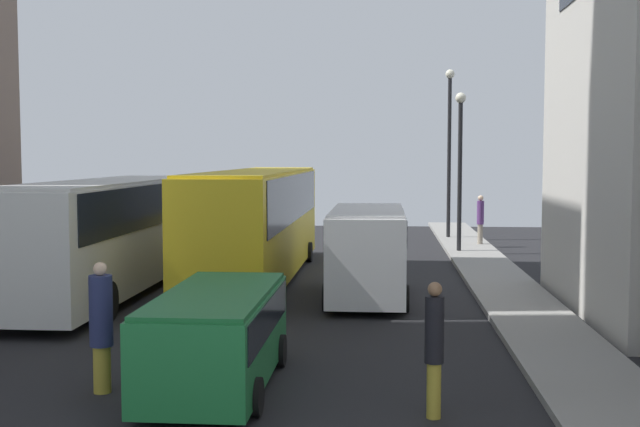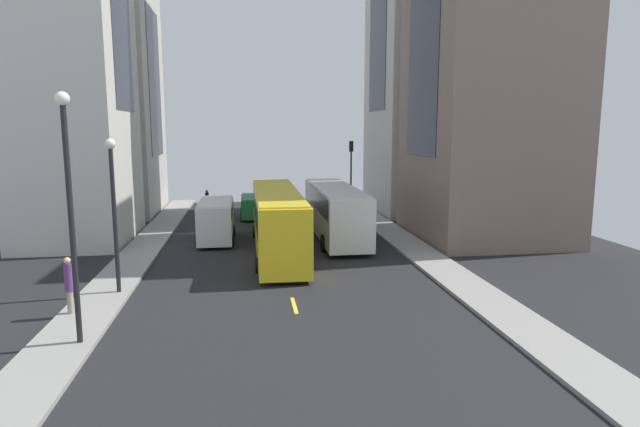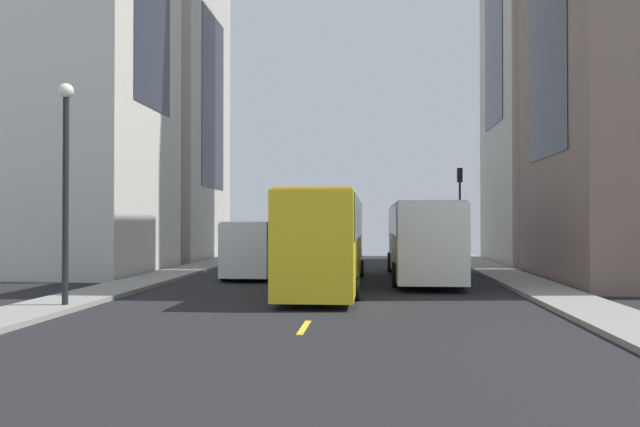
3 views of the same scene
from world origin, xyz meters
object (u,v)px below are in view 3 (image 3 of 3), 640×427
object	(u,v)px
streetcar_yellow	(328,233)
pedestrian_crossing_near	(355,244)
delivery_van_white	(255,245)
traffic_light_near_corner	(460,196)
car_green_0	(323,248)
pedestrian_waiting_curb	(266,244)
city_bus_white	(421,234)

from	to	relation	value
streetcar_yellow	pedestrian_crossing_near	xyz separation A→B (m)	(-0.72, -12.68, -0.93)
delivery_van_white	traffic_light_near_corner	world-z (taller)	traffic_light_near_corner
car_green_0	pedestrian_waiting_curb	distance (m)	3.93
city_bus_white	traffic_light_near_corner	bearing A→B (deg)	-105.86
pedestrian_waiting_curb	streetcar_yellow	bearing A→B (deg)	31.23
city_bus_white	pedestrian_waiting_curb	bearing A→B (deg)	-49.21
delivery_van_white	car_green_0	xyz separation A→B (m)	(-2.44, -8.78, -0.50)
streetcar_yellow	traffic_light_near_corner	distance (m)	17.03
delivery_van_white	car_green_0	distance (m)	9.12
car_green_0	traffic_light_near_corner	xyz separation A→B (m)	(-8.51, -3.00, 3.20)
streetcar_yellow	car_green_0	xyz separation A→B (m)	(1.20, -12.23, -1.12)
delivery_van_white	pedestrian_waiting_curb	bearing A→B (deg)	-82.95
pedestrian_waiting_curb	traffic_light_near_corner	size ratio (longest dim) A/B	0.37
city_bus_white	traffic_light_near_corner	world-z (taller)	traffic_light_near_corner
pedestrian_crossing_near	streetcar_yellow	bearing A→B (deg)	-126.09
city_bus_white	car_green_0	world-z (taller)	city_bus_white
city_bus_white	pedestrian_waiting_curb	world-z (taller)	city_bus_white
city_bus_white	traffic_light_near_corner	distance (m)	12.56
car_green_0	pedestrian_crossing_near	world-z (taller)	pedestrian_crossing_near
pedestrian_crossing_near	traffic_light_near_corner	size ratio (longest dim) A/B	0.39
pedestrian_waiting_curb	traffic_light_near_corner	distance (m)	12.69
city_bus_white	car_green_0	bearing A→B (deg)	-60.01
delivery_van_white	pedestrian_waiting_curb	distance (m)	10.19
streetcar_yellow	pedestrian_crossing_near	world-z (taller)	streetcar_yellow
delivery_van_white	pedestrian_crossing_near	bearing A→B (deg)	-115.28
pedestrian_crossing_near	pedestrian_waiting_curb	world-z (taller)	pedestrian_crossing_near
pedestrian_crossing_near	city_bus_white	bearing A→B (deg)	-103.84
streetcar_yellow	car_green_0	size ratio (longest dim) A/B	2.95
pedestrian_crossing_near	pedestrian_waiting_curb	distance (m)	5.68
streetcar_yellow	delivery_van_white	size ratio (longest dim) A/B	2.52
city_bus_white	streetcar_yellow	xyz separation A→B (m)	(3.94, 3.34, 0.12)
delivery_van_white	traffic_light_near_corner	size ratio (longest dim) A/B	0.96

